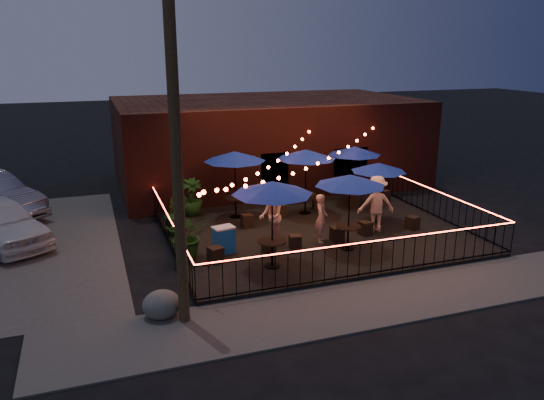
% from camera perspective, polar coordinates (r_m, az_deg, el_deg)
% --- Properties ---
extents(ground, '(110.00, 110.00, 0.00)m').
position_cam_1_polar(ground, '(17.12, 7.14, -5.91)').
color(ground, black).
rests_on(ground, ground).
extents(patio, '(10.00, 8.00, 0.15)m').
position_cam_1_polar(patio, '(18.78, 4.45, -3.55)').
color(patio, black).
rests_on(patio, ground).
extents(sidewalk, '(18.00, 2.50, 0.05)m').
position_cam_1_polar(sidewalk, '(14.54, 12.91, -10.27)').
color(sidewalk, '#433F3E').
rests_on(sidewalk, ground).
extents(brick_building, '(14.00, 8.00, 4.00)m').
position_cam_1_polar(brick_building, '(25.87, -0.57, 6.39)').
color(brick_building, '#3B1510').
rests_on(brick_building, ground).
extents(utility_pole, '(0.26, 0.26, 8.00)m').
position_cam_1_polar(utility_pole, '(11.93, -10.23, 4.30)').
color(utility_pole, '#312314').
rests_on(utility_pole, ground).
extents(fence_front, '(10.00, 0.04, 1.04)m').
position_cam_1_polar(fence_front, '(15.25, 10.58, -6.21)').
color(fence_front, black).
rests_on(fence_front, patio).
extents(fence_left, '(0.04, 8.00, 1.04)m').
position_cam_1_polar(fence_left, '(17.27, -10.91, -3.52)').
color(fence_left, black).
rests_on(fence_left, patio).
extents(fence_right, '(0.04, 8.00, 1.04)m').
position_cam_1_polar(fence_right, '(21.04, 17.05, -0.37)').
color(fence_right, black).
rests_on(fence_right, patio).
extents(festoon_lights, '(10.02, 8.72, 1.32)m').
position_cam_1_polar(festoon_lights, '(17.45, 1.98, 3.32)').
color(festoon_lights, '#FF3F20').
rests_on(festoon_lights, ground).
extents(cafe_table_0, '(2.80, 2.80, 2.59)m').
position_cam_1_polar(cafe_table_0, '(15.01, 0.02, 1.20)').
color(cafe_table_0, black).
rests_on(cafe_table_0, patio).
extents(cafe_table_1, '(2.74, 2.74, 2.54)m').
position_cam_1_polar(cafe_table_1, '(19.66, -4.03, 4.62)').
color(cafe_table_1, black).
rests_on(cafe_table_1, patio).
extents(cafe_table_2, '(2.65, 2.65, 2.45)m').
position_cam_1_polar(cafe_table_2, '(16.60, 8.42, 2.01)').
color(cafe_table_2, black).
rests_on(cafe_table_2, patio).
extents(cafe_table_3, '(2.74, 2.74, 2.52)m').
position_cam_1_polar(cafe_table_3, '(20.13, 3.69, 4.84)').
color(cafe_table_3, black).
rests_on(cafe_table_3, patio).
extents(cafe_table_4, '(2.10, 2.10, 2.22)m').
position_cam_1_polar(cafe_table_4, '(19.55, 11.40, 3.39)').
color(cafe_table_4, black).
rests_on(cafe_table_4, patio).
extents(cafe_table_5, '(2.72, 2.72, 2.38)m').
position_cam_1_polar(cafe_table_5, '(21.73, 8.88, 5.18)').
color(cafe_table_5, black).
rests_on(cafe_table_5, patio).
extents(bistro_chair_0, '(0.49, 0.49, 0.47)m').
position_cam_1_polar(bistro_chair_0, '(16.11, -6.09, -5.85)').
color(bistro_chair_0, black).
rests_on(bistro_chair_0, patio).
extents(bistro_chair_1, '(0.41, 0.41, 0.41)m').
position_cam_1_polar(bistro_chair_1, '(16.71, -0.35, -5.04)').
color(bistro_chair_1, black).
rests_on(bistro_chair_1, patio).
extents(bistro_chair_2, '(0.46, 0.46, 0.41)m').
position_cam_1_polar(bistro_chair_2, '(18.92, -9.89, -2.70)').
color(bistro_chair_2, black).
rests_on(bistro_chair_2, patio).
extents(bistro_chair_3, '(0.40, 0.40, 0.46)m').
position_cam_1_polar(bistro_chair_3, '(19.07, -2.71, -2.24)').
color(bistro_chair_3, black).
rests_on(bistro_chair_3, patio).
extents(bistro_chair_4, '(0.41, 0.41, 0.43)m').
position_cam_1_polar(bistro_chair_4, '(17.11, 2.50, -4.49)').
color(bistro_chair_4, black).
rests_on(bistro_chair_4, patio).
extents(bistro_chair_5, '(0.42, 0.42, 0.47)m').
position_cam_1_polar(bistro_chair_5, '(17.83, 7.01, -3.65)').
color(bistro_chair_5, black).
rests_on(bistro_chair_5, patio).
extents(bistro_chair_6, '(0.48, 0.48, 0.50)m').
position_cam_1_polar(bistro_chair_6, '(20.09, 0.79, -1.20)').
color(bistro_chair_6, black).
rests_on(bistro_chair_6, patio).
extents(bistro_chair_7, '(0.41, 0.41, 0.41)m').
position_cam_1_polar(bistro_chair_7, '(21.21, 4.90, -0.43)').
color(bistro_chair_7, black).
rests_on(bistro_chair_7, patio).
extents(bistro_chair_8, '(0.45, 0.45, 0.46)m').
position_cam_1_polar(bistro_chair_8, '(18.57, 10.01, -2.98)').
color(bistro_chair_8, black).
rests_on(bistro_chair_8, patio).
extents(bistro_chair_9, '(0.48, 0.48, 0.45)m').
position_cam_1_polar(bistro_chair_9, '(19.50, 14.86, -2.37)').
color(bistro_chair_9, black).
rests_on(bistro_chair_9, patio).
extents(bistro_chair_10, '(0.47, 0.47, 0.51)m').
position_cam_1_polar(bistro_chair_10, '(21.65, 8.62, -0.08)').
color(bistro_chair_10, black).
rests_on(bistro_chair_10, patio).
extents(bistro_chair_11, '(0.46, 0.46, 0.42)m').
position_cam_1_polar(bistro_chair_11, '(22.87, 12.00, 0.51)').
color(bistro_chair_11, black).
rests_on(bistro_chair_11, patio).
extents(patron_a, '(0.60, 0.70, 1.63)m').
position_cam_1_polar(patron_a, '(17.52, 5.32, -1.96)').
color(patron_a, tan).
rests_on(patron_a, patio).
extents(patron_b, '(0.92, 1.07, 1.92)m').
position_cam_1_polar(patron_b, '(17.16, -0.14, -1.78)').
color(patron_b, tan).
rests_on(patron_b, patio).
extents(patron_c, '(1.42, 1.02, 1.98)m').
position_cam_1_polar(patron_c, '(18.76, 11.14, -0.41)').
color(patron_c, beige).
rests_on(patron_c, patio).
extents(potted_shrub_a, '(1.53, 1.41, 1.43)m').
position_cam_1_polar(potted_shrub_a, '(16.36, -9.04, -3.80)').
color(potted_shrub_a, '#1B3B0F').
rests_on(potted_shrub_a, patio).
extents(potted_shrub_b, '(0.96, 0.85, 1.49)m').
position_cam_1_polar(potted_shrub_b, '(18.46, -10.34, -1.44)').
color(potted_shrub_b, '#14370B').
rests_on(potted_shrub_b, patio).
extents(potted_shrub_c, '(0.83, 0.83, 1.43)m').
position_cam_1_polar(potted_shrub_c, '(20.47, -8.63, 0.31)').
color(potted_shrub_c, '#1F3A13').
rests_on(potted_shrub_c, patio).
extents(cooler, '(0.74, 0.59, 0.86)m').
position_cam_1_polar(cooler, '(16.70, -5.21, -4.26)').
color(cooler, blue).
rests_on(cooler, patio).
extents(boulder, '(1.12, 1.04, 0.72)m').
position_cam_1_polar(boulder, '(13.42, -11.79, -10.96)').
color(boulder, '#4F4E49').
rests_on(boulder, ground).
extents(car_white, '(3.89, 4.97, 1.58)m').
position_cam_1_polar(car_white, '(19.79, -27.21, -2.14)').
color(car_white, silver).
rests_on(car_white, ground).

